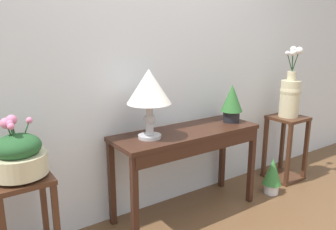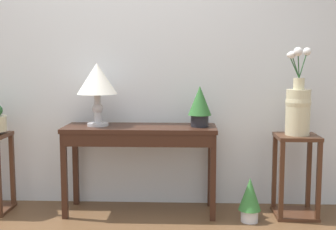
% 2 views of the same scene
% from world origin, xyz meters
% --- Properties ---
extents(back_wall_with_art, '(9.00, 0.10, 2.80)m').
position_xyz_m(back_wall_with_art, '(0.00, 1.47, 1.40)').
color(back_wall_with_art, silver).
rests_on(back_wall_with_art, ground).
extents(console_table, '(1.25, 0.44, 0.74)m').
position_xyz_m(console_table, '(0.15, 1.14, 0.64)').
color(console_table, '#381E14').
rests_on(console_table, ground).
extents(table_lamp, '(0.33, 0.33, 0.52)m').
position_xyz_m(table_lamp, '(-0.20, 1.16, 1.10)').
color(table_lamp, '#B7B7BC').
rests_on(table_lamp, console_table).
extents(potted_plant_on_console, '(0.19, 0.19, 0.33)m').
position_xyz_m(potted_plant_on_console, '(0.64, 1.15, 0.92)').
color(potted_plant_on_console, black).
rests_on(potted_plant_on_console, console_table).
extents(pedestal_stand_right, '(0.33, 0.33, 0.68)m').
position_xyz_m(pedestal_stand_right, '(1.43, 1.12, 0.34)').
color(pedestal_stand_right, '#472819').
rests_on(pedestal_stand_right, ground).
extents(flower_vase_tall_right, '(0.21, 0.22, 0.70)m').
position_xyz_m(flower_vase_tall_right, '(1.43, 1.12, 0.91)').
color(flower_vase_tall_right, beige).
rests_on(flower_vase_tall_right, pedestal_stand_right).
extents(potted_plant_floor, '(0.18, 0.18, 0.36)m').
position_xyz_m(potted_plant_floor, '(1.03, 0.96, 0.20)').
color(potted_plant_floor, silver).
rests_on(potted_plant_floor, ground).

